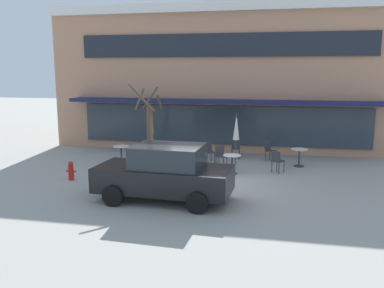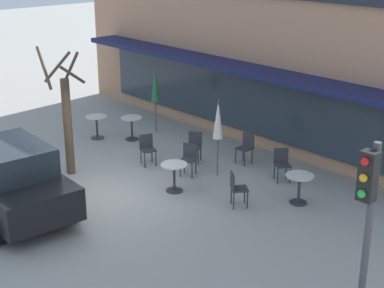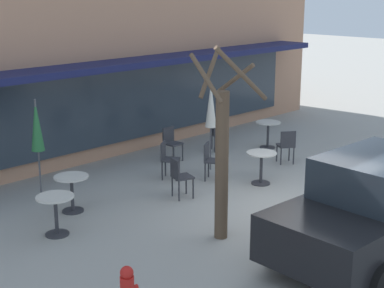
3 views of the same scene
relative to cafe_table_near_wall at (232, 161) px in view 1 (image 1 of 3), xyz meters
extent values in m
plane|color=#9E9B93|center=(-1.00, -1.76, -0.52)|extent=(80.00, 80.00, 0.00)
cube|color=tan|center=(-1.00, 8.24, 3.09)|extent=(17.67, 8.00, 7.21)
cube|color=silver|center=(-1.00, 4.12, 6.45)|extent=(17.67, 0.24, 0.44)
cube|color=#191E4C|center=(-1.00, 3.69, 2.03)|extent=(15.02, 1.10, 0.16)
cube|color=#1E232D|center=(-1.00, 4.18, 4.68)|extent=(14.14, 0.10, 1.10)
cube|color=#2D3842|center=(-1.00, 4.18, 0.83)|extent=(14.14, 0.10, 1.90)
cylinder|color=#333338|center=(0.00, 0.00, -0.50)|extent=(0.44, 0.44, 0.03)
cylinder|color=#333338|center=(0.00, 0.00, -0.14)|extent=(0.07, 0.07, 0.70)
cylinder|color=silver|center=(0.00, 0.00, 0.23)|extent=(0.70, 0.70, 0.03)
cylinder|color=#333338|center=(2.65, 1.81, -0.50)|extent=(0.44, 0.44, 0.03)
cylinder|color=#333338|center=(2.65, 1.81, -0.14)|extent=(0.07, 0.07, 0.70)
cylinder|color=silver|center=(2.65, 1.81, 0.23)|extent=(0.70, 0.70, 0.03)
cylinder|color=#333338|center=(-4.07, 1.67, -0.50)|extent=(0.44, 0.44, 0.03)
cylinder|color=#333338|center=(-4.07, 1.67, -0.14)|extent=(0.07, 0.07, 0.70)
cylinder|color=silver|center=(-4.07, 1.67, 0.23)|extent=(0.70, 0.70, 0.03)
cylinder|color=#333338|center=(-4.95, 0.90, -0.50)|extent=(0.44, 0.44, 0.03)
cylinder|color=#333338|center=(-4.95, 0.90, -0.14)|extent=(0.07, 0.07, 0.70)
cylinder|color=silver|center=(-4.95, 0.90, 0.23)|extent=(0.70, 0.70, 0.03)
cylinder|color=#4C4C51|center=(-4.14, 2.74, 0.58)|extent=(0.04, 0.04, 2.20)
cone|color=#286B38|center=(-4.14, 2.74, 1.13)|extent=(0.28, 0.28, 1.10)
cylinder|color=#4C4C51|center=(-0.01, 1.58, 0.58)|extent=(0.04, 0.04, 2.20)
cone|color=silver|center=(-0.01, 1.58, 1.13)|extent=(0.28, 0.28, 1.10)
cylinder|color=#333338|center=(-1.70, 0.76, -0.29)|extent=(0.04, 0.04, 0.45)
cylinder|color=#333338|center=(-1.81, 0.44, -0.29)|extent=(0.04, 0.04, 0.45)
cylinder|color=#333338|center=(-2.02, 0.87, -0.29)|extent=(0.04, 0.04, 0.45)
cylinder|color=#333338|center=(-2.13, 0.55, -0.29)|extent=(0.04, 0.04, 0.45)
cube|color=#333338|center=(-1.92, 0.65, -0.05)|extent=(0.51, 0.51, 0.04)
cube|color=#333338|center=(-2.09, 0.71, 0.17)|extent=(0.17, 0.39, 0.40)
cylinder|color=#333338|center=(1.73, 0.82, -0.29)|extent=(0.04, 0.04, 0.45)
cylinder|color=#333338|center=(2.01, 0.62, -0.29)|extent=(0.04, 0.04, 0.45)
cylinder|color=#333338|center=(1.54, 0.54, -0.29)|extent=(0.04, 0.04, 0.45)
cylinder|color=#333338|center=(1.81, 0.35, -0.29)|extent=(0.04, 0.04, 0.45)
cube|color=#333338|center=(1.77, 0.58, -0.05)|extent=(0.56, 0.56, 0.04)
cube|color=#333338|center=(1.67, 0.44, 0.17)|extent=(0.35, 0.26, 0.40)
cylinder|color=#333338|center=(-0.32, 0.91, -0.29)|extent=(0.04, 0.04, 0.45)
cylinder|color=#333338|center=(-0.62, 0.75, -0.29)|extent=(0.04, 0.04, 0.45)
cylinder|color=#333338|center=(-0.49, 1.21, -0.29)|extent=(0.04, 0.04, 0.45)
cylinder|color=#333338|center=(-0.78, 1.04, -0.29)|extent=(0.04, 0.04, 0.45)
cube|color=#333338|center=(-0.55, 0.98, -0.05)|extent=(0.54, 0.54, 0.04)
cube|color=#333338|center=(-0.64, 1.14, 0.17)|extent=(0.37, 0.23, 0.40)
cylinder|color=#333338|center=(0.05, 2.63, -0.29)|extent=(0.04, 0.04, 0.45)
cylinder|color=#333338|center=(-0.29, 2.62, -0.29)|extent=(0.04, 0.04, 0.45)
cylinder|color=#333338|center=(0.03, 2.97, -0.29)|extent=(0.04, 0.04, 0.45)
cylinder|color=#333338|center=(-0.31, 2.96, -0.29)|extent=(0.04, 0.04, 0.45)
cube|color=#333338|center=(-0.13, 2.79, -0.05)|extent=(0.42, 0.42, 0.04)
cube|color=#333338|center=(-0.14, 2.97, 0.17)|extent=(0.40, 0.06, 0.40)
cylinder|color=#333338|center=(1.70, 2.65, -0.29)|extent=(0.04, 0.04, 0.45)
cylinder|color=#333338|center=(1.51, 2.37, -0.29)|extent=(0.04, 0.04, 0.45)
cylinder|color=#333338|center=(1.42, 2.84, -0.29)|extent=(0.04, 0.04, 0.45)
cylinder|color=#333338|center=(1.23, 2.56, -0.29)|extent=(0.04, 0.04, 0.45)
cube|color=#333338|center=(1.47, 2.60, -0.05)|extent=(0.56, 0.56, 0.04)
cube|color=#333338|center=(1.32, 2.70, 0.17)|extent=(0.26, 0.35, 0.40)
cylinder|color=#333338|center=(-0.96, 1.74, -0.29)|extent=(0.04, 0.04, 0.45)
cylinder|color=#333338|center=(-1.24, 1.55, -0.29)|extent=(0.04, 0.04, 0.45)
cylinder|color=#333338|center=(-1.15, 2.02, -0.29)|extent=(0.04, 0.04, 0.45)
cylinder|color=#333338|center=(-1.43, 1.83, -0.29)|extent=(0.04, 0.04, 0.45)
cube|color=#333338|center=(-1.19, 1.78, -0.05)|extent=(0.55, 0.55, 0.04)
cube|color=#333338|center=(-1.29, 1.93, 0.17)|extent=(0.35, 0.26, 0.40)
cube|color=black|center=(-1.74, -3.72, 0.18)|extent=(4.29, 2.02, 0.76)
cube|color=#232B33|center=(-1.59, -3.72, 0.90)|extent=(2.18, 1.71, 0.68)
cylinder|color=black|center=(-3.09, -4.55, -0.20)|extent=(0.65, 0.25, 0.64)
cylinder|color=black|center=(-2.99, -2.75, -0.20)|extent=(0.65, 0.25, 0.64)
cylinder|color=black|center=(-0.48, -4.68, -0.20)|extent=(0.65, 0.25, 0.64)
cylinder|color=black|center=(-0.39, -2.88, -0.20)|extent=(0.65, 0.25, 0.64)
cylinder|color=brown|center=(-2.91, -1.34, 0.84)|extent=(0.24, 0.24, 2.71)
cylinder|color=brown|center=(-2.54, -1.31, 2.37)|extent=(0.15, 0.79, 0.61)
cylinder|color=brown|center=(-2.96, -1.07, 2.49)|extent=(0.62, 0.18, 0.85)
cylinder|color=brown|center=(-3.30, -1.30, 2.46)|extent=(0.16, 0.83, 0.78)
cylinder|color=brown|center=(-3.03, -1.84, 2.55)|extent=(1.08, 0.33, 0.98)
cylinder|color=red|center=(-5.76, -2.10, -0.24)|extent=(0.20, 0.20, 0.55)
sphere|color=red|center=(-5.76, -2.10, 0.09)|extent=(0.19, 0.19, 0.19)
cylinder|color=red|center=(-5.89, -2.10, -0.19)|extent=(0.10, 0.07, 0.07)
cylinder|color=red|center=(-5.63, -2.10, -0.19)|extent=(0.10, 0.07, 0.07)
camera|label=1|loc=(1.58, -15.52, 3.51)|focal=38.00mm
camera|label=2|loc=(10.74, -9.15, 5.79)|focal=55.00mm
camera|label=3|loc=(-10.43, -7.92, 3.93)|focal=55.00mm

